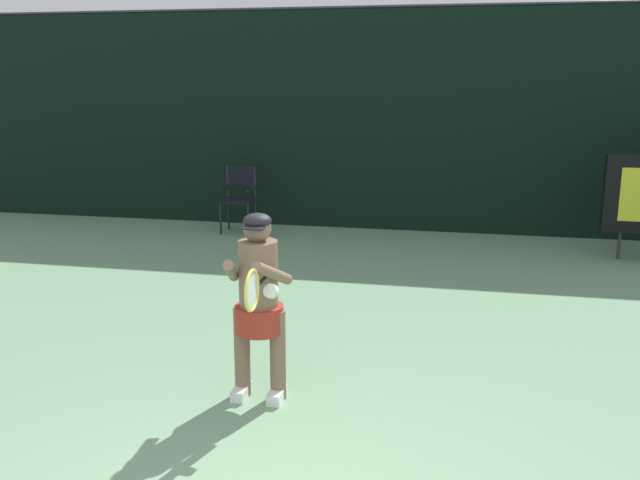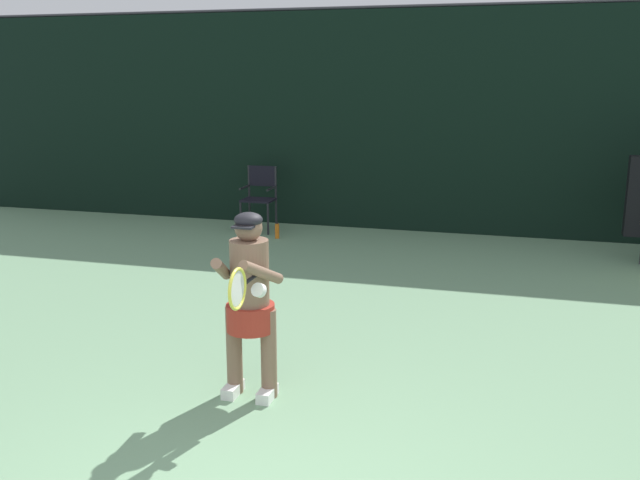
% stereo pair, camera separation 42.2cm
% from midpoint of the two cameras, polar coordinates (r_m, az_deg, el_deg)
% --- Properties ---
extents(backdrop_screen, '(18.00, 0.12, 3.66)m').
position_cam_midpoint_polar(backdrop_screen, '(11.79, 6.29, 9.46)').
color(backdrop_screen, black).
rests_on(backdrop_screen, ground).
extents(umpire_chair, '(0.52, 0.44, 1.08)m').
position_cam_midpoint_polar(umpire_chair, '(11.82, -7.59, 3.61)').
color(umpire_chair, black).
rests_on(umpire_chair, ground).
extents(water_bottle, '(0.07, 0.07, 0.27)m').
position_cam_midpoint_polar(water_bottle, '(11.32, -6.08, 0.68)').
color(water_bottle, orange).
rests_on(water_bottle, ground).
extents(tennis_player, '(0.54, 0.62, 1.53)m').
position_cam_midpoint_polar(tennis_player, '(5.63, -7.15, -4.71)').
color(tennis_player, white).
rests_on(tennis_player, ground).
extents(tennis_racket, '(0.03, 0.60, 0.31)m').
position_cam_midpoint_polar(tennis_racket, '(5.08, -7.83, -4.01)').
color(tennis_racket, black).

